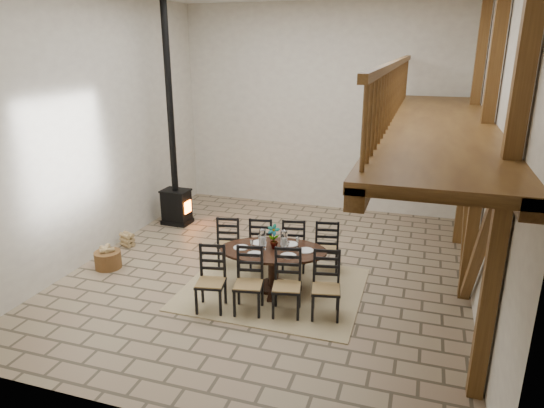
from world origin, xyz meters
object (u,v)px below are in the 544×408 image
(dining_table, at_px, (273,269))
(wood_stove, at_px, (175,177))
(log_stack, at_px, (127,240))
(log_basket, at_px, (108,259))

(dining_table, xyz_separation_m, wood_stove, (-3.14, 2.41, 0.75))
(dining_table, distance_m, wood_stove, 4.03)
(dining_table, xyz_separation_m, log_stack, (-3.48, 0.86, -0.23))
(log_basket, bearing_deg, log_stack, 103.92)
(dining_table, distance_m, log_stack, 3.59)
(log_basket, relative_size, log_stack, 1.47)
(wood_stove, xyz_separation_m, log_basket, (-0.09, -2.55, -0.96))
(wood_stove, bearing_deg, dining_table, -35.38)
(wood_stove, distance_m, log_stack, 1.87)
(wood_stove, bearing_deg, log_stack, -100.10)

